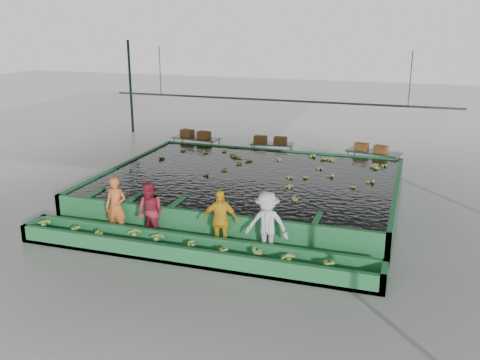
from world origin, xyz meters
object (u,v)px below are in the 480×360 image
(worker_c, at_px, (220,220))
(packing_table_mid, at_px, (272,152))
(sorting_trough, at_px, (191,250))
(packing_table_right, at_px, (373,163))
(box_stack_mid, at_px, (270,143))
(box_stack_right, at_px, (371,151))
(box_stack_left, at_px, (196,137))
(flotation_tank, at_px, (249,187))
(packing_table_left, at_px, (197,148))
(worker_d, at_px, (267,225))
(worker_b, at_px, (150,212))
(worker_a, at_px, (116,207))

(worker_c, bearing_deg, packing_table_mid, 84.94)
(sorting_trough, bearing_deg, packing_table_right, 68.50)
(box_stack_mid, distance_m, box_stack_right, 4.38)
(box_stack_left, relative_size, box_stack_mid, 1.00)
(flotation_tank, distance_m, packing_table_right, 6.00)
(sorting_trough, relative_size, packing_table_mid, 5.37)
(packing_table_left, distance_m, box_stack_left, 0.48)
(worker_d, height_order, packing_table_mid, worker_d)
(sorting_trough, relative_size, box_stack_mid, 6.95)
(box_stack_left, bearing_deg, sorting_trough, -67.91)
(packing_table_mid, distance_m, box_stack_right, 4.37)
(worker_c, distance_m, packing_table_mid, 9.61)
(worker_d, height_order, packing_table_right, worker_d)
(packing_table_left, bearing_deg, box_stack_right, -1.64)
(flotation_tank, height_order, packing_table_left, packing_table_left)
(box_stack_right, bearing_deg, packing_table_left, 178.36)
(sorting_trough, distance_m, box_stack_right, 10.38)
(worker_b, xyz_separation_m, box_stack_left, (-2.43, 9.08, 0.11))
(packing_table_left, bearing_deg, sorting_trough, -68.11)
(worker_d, distance_m, packing_table_right, 9.15)
(worker_a, bearing_deg, worker_c, -2.77)
(worker_d, height_order, box_stack_left, worker_d)
(sorting_trough, distance_m, box_stack_mid, 10.28)
(worker_a, bearing_deg, box_stack_left, 95.57)
(box_stack_left, bearing_deg, box_stack_mid, 6.12)
(flotation_tank, bearing_deg, worker_a, -121.92)
(packing_table_mid, xyz_separation_m, box_stack_right, (4.29, -0.67, 0.54))
(packing_table_mid, bearing_deg, flotation_tank, -83.74)
(worker_b, height_order, worker_c, worker_c)
(worker_a, relative_size, worker_d, 0.99)
(packing_table_left, bearing_deg, box_stack_left, -171.18)
(worker_c, height_order, box_stack_right, worker_c)
(sorting_trough, relative_size, worker_c, 5.83)
(worker_c, bearing_deg, box_stack_left, 104.91)
(worker_d, distance_m, box_stack_mid, 9.76)
(worker_b, bearing_deg, packing_table_mid, 97.06)
(worker_d, distance_m, packing_table_mid, 9.85)
(worker_a, bearing_deg, flotation_tank, 55.31)
(worker_a, height_order, box_stack_left, worker_a)
(worker_b, xyz_separation_m, worker_c, (2.09, 0.00, 0.00))
(worker_b, xyz_separation_m, worker_d, (3.41, 0.00, 0.04))
(worker_a, xyz_separation_m, worker_c, (3.19, 0.00, -0.03))
(packing_table_left, distance_m, box_stack_right, 7.70)
(worker_a, bearing_deg, worker_b, -2.77)
(sorting_trough, xyz_separation_m, worker_c, (0.52, 0.80, 0.61))
(flotation_tank, distance_m, box_stack_right, 5.91)
(worker_b, bearing_deg, worker_a, -166.94)
(packing_table_left, height_order, packing_table_right, packing_table_left)
(packing_table_right, distance_m, box_stack_mid, 4.50)
(sorting_trough, relative_size, worker_d, 5.57)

